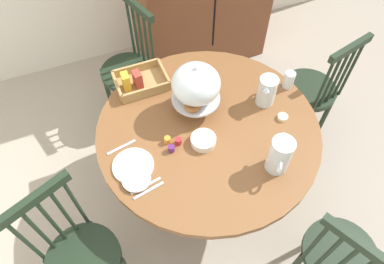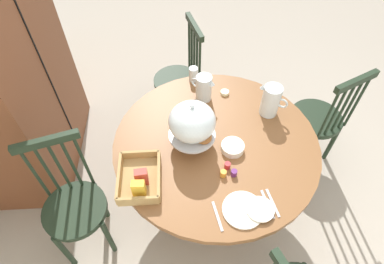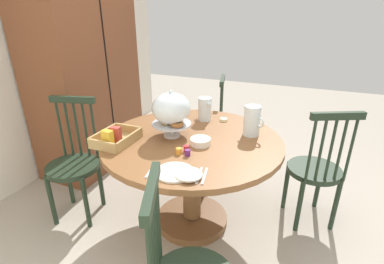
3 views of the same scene
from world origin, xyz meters
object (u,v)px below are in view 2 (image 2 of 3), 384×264
(pastry_stand_with_dome, at_px, (192,123))
(butter_dish, at_px, (225,92))
(orange_juice_pitcher, at_px, (271,102))
(dining_table, at_px, (214,159))
(milk_pitcher, at_px, (204,89))
(cereal_bowl, at_px, (233,147))
(drinking_glass, at_px, (193,74))
(windsor_chair_far_side, at_px, (318,120))
(windsor_chair_near_window, at_px, (179,80))
(china_plate_large, at_px, (243,210))
(cereal_basket, at_px, (140,179))
(windsor_chair_by_cabinet, at_px, (74,206))
(china_plate_small, at_px, (260,209))

(pastry_stand_with_dome, distance_m, butter_dish, 0.54)
(orange_juice_pitcher, bearing_deg, dining_table, 120.97)
(milk_pitcher, relative_size, cereal_bowl, 1.35)
(orange_juice_pitcher, bearing_deg, drinking_glass, 53.13)
(cereal_bowl, bearing_deg, dining_table, 52.38)
(orange_juice_pitcher, xyz_separation_m, cereal_bowl, (-0.29, 0.28, -0.08))
(windsor_chair_far_side, xyz_separation_m, orange_juice_pitcher, (-0.16, 0.48, 0.39))
(dining_table, xyz_separation_m, orange_juice_pitcher, (0.22, -0.37, 0.30))
(windsor_chair_near_window, distance_m, china_plate_large, 1.45)
(cereal_basket, bearing_deg, windsor_chair_far_side, -63.65)
(dining_table, xyz_separation_m, china_plate_large, (-0.47, -0.09, 0.20))
(pastry_stand_with_dome, bearing_deg, drinking_glass, -4.34)
(orange_juice_pitcher, height_order, china_plate_large, orange_juice_pitcher)
(pastry_stand_with_dome, bearing_deg, butter_dish, -30.25)
(china_plate_large, bearing_deg, windsor_chair_near_window, 11.92)
(cereal_basket, xyz_separation_m, drinking_glass, (0.85, -0.35, 0.02))
(butter_dish, bearing_deg, windsor_chair_far_side, -92.98)
(windsor_chair_near_window, distance_m, butter_dish, 0.66)
(cereal_basket, bearing_deg, pastry_stand_with_dome, -50.71)
(butter_dish, bearing_deg, cereal_bowl, 178.21)
(windsor_chair_far_side, height_order, china_plate_large, windsor_chair_far_side)
(windsor_chair_near_window, distance_m, cereal_bowl, 1.08)
(pastry_stand_with_dome, distance_m, drinking_glass, 0.62)
(milk_pitcher, height_order, drinking_glass, milk_pitcher)
(cereal_basket, bearing_deg, butter_dish, -39.22)
(windsor_chair_near_window, relative_size, cereal_bowl, 6.96)
(china_plate_large, distance_m, butter_dish, 0.89)
(windsor_chair_near_window, distance_m, milk_pitcher, 0.67)
(pastry_stand_with_dome, xyz_separation_m, drinking_glass, (0.60, -0.05, -0.14))
(pastry_stand_with_dome, distance_m, china_plate_large, 0.55)
(windsor_chair_by_cabinet, height_order, pastry_stand_with_dome, pastry_stand_with_dome)
(windsor_chair_by_cabinet, xyz_separation_m, china_plate_large, (-0.23, -1.00, 0.29))
(windsor_chair_by_cabinet, distance_m, china_plate_small, 1.15)
(dining_table, bearing_deg, china_plate_large, -169.26)
(windsor_chair_by_cabinet, height_order, china_plate_small, windsor_chair_by_cabinet)
(windsor_chair_far_side, relative_size, pastry_stand_with_dome, 2.83)
(milk_pitcher, xyz_separation_m, cereal_basket, (-0.66, 0.41, -0.05))
(windsor_chair_by_cabinet, distance_m, pastry_stand_with_dome, 0.93)
(china_plate_small, bearing_deg, windsor_chair_far_side, -38.19)
(windsor_chair_by_cabinet, bearing_deg, pastry_stand_with_dome, -73.46)
(dining_table, bearing_deg, windsor_chair_far_side, -65.88)
(pastry_stand_with_dome, xyz_separation_m, milk_pitcher, (0.40, -0.10, -0.11))
(cereal_bowl, height_order, butter_dish, cereal_bowl)
(pastry_stand_with_dome, relative_size, drinking_glass, 3.13)
(dining_table, bearing_deg, butter_dish, -14.12)
(drinking_glass, bearing_deg, butter_dish, -126.99)
(cereal_basket, distance_m, china_plate_small, 0.67)
(orange_juice_pitcher, height_order, milk_pitcher, orange_juice_pitcher)
(milk_pitcher, relative_size, china_plate_large, 0.86)
(cereal_basket, bearing_deg, orange_juice_pitcher, -59.38)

